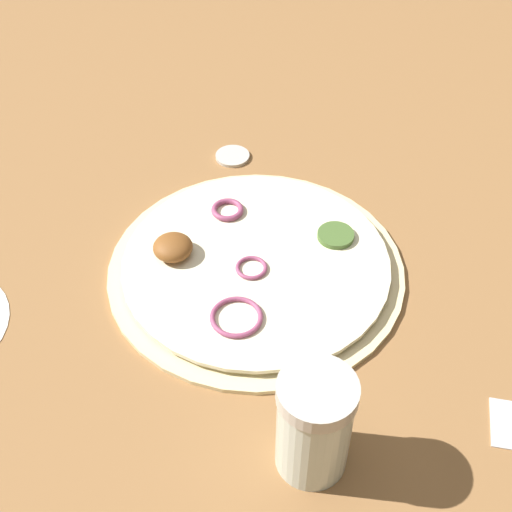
% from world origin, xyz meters
% --- Properties ---
extents(ground_plane, '(3.00, 3.00, 0.00)m').
position_xyz_m(ground_plane, '(0.00, 0.00, 0.00)').
color(ground_plane, olive).
extents(pizza, '(0.26, 0.26, 0.03)m').
position_xyz_m(pizza, '(0.00, 0.00, 0.01)').
color(pizza, beige).
rests_on(pizza, ground_plane).
extents(spice_jar, '(0.05, 0.05, 0.09)m').
position_xyz_m(spice_jar, '(-0.19, 0.03, 0.04)').
color(spice_jar, silver).
rests_on(spice_jar, ground_plane).
extents(loose_cap, '(0.04, 0.04, 0.01)m').
position_xyz_m(loose_cap, '(0.16, -0.04, 0.00)').
color(loose_cap, beige).
rests_on(loose_cap, ground_plane).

